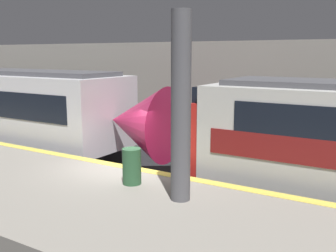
# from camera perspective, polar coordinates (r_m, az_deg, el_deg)

# --- Properties ---
(ground_plane) EXTENTS (120.00, 120.00, 0.00)m
(ground_plane) POSITION_cam_1_polar(r_m,az_deg,el_deg) (11.26, -5.83, -11.21)
(ground_plane) COLOR black
(platform) EXTENTS (40.00, 4.51, 1.14)m
(platform) POSITION_cam_1_polar(r_m,az_deg,el_deg) (9.49, -14.32, -12.06)
(platform) COLOR gray
(platform) RESTS_ON ground
(station_rear_barrier) EXTENTS (50.00, 0.15, 4.63)m
(station_rear_barrier) POSITION_cam_1_polar(r_m,az_deg,el_deg) (15.75, 7.27, 3.69)
(station_rear_barrier) COLOR #9E998E
(station_rear_barrier) RESTS_ON ground
(support_pillar_near) EXTENTS (0.41, 0.41, 3.87)m
(support_pillar_near) POSITION_cam_1_polar(r_m,az_deg,el_deg) (7.93, 1.89, 2.59)
(support_pillar_near) COLOR #56565B
(support_pillar_near) RESTS_ON platform
(trash_bin) EXTENTS (0.44, 0.44, 0.85)m
(trash_bin) POSITION_cam_1_polar(r_m,az_deg,el_deg) (9.28, -5.28, -5.84)
(trash_bin) COLOR #2D5B38
(trash_bin) RESTS_ON platform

